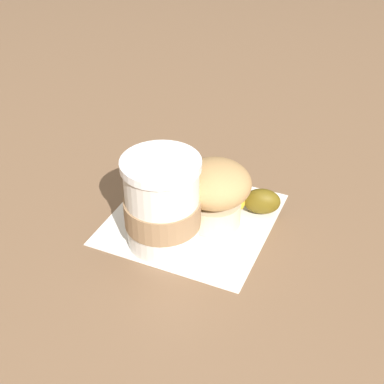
{
  "coord_description": "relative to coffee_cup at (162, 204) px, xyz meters",
  "views": [
    {
      "loc": [
        -0.56,
        -0.12,
        0.45
      ],
      "look_at": [
        0.0,
        0.0,
        0.05
      ],
      "focal_mm": 50.0,
      "sensor_mm": 36.0,
      "label": 1
    }
  ],
  "objects": [
    {
      "name": "paper_napkin",
      "position": [
        0.05,
        -0.03,
        -0.06
      ],
      "size": [
        0.25,
        0.25,
        0.0
      ],
      "primitive_type": "cube",
      "rotation": [
        0.0,
        0.0,
        -0.2
      ],
      "color": "white",
      "rests_on": "ground_plane"
    },
    {
      "name": "ground_plane",
      "position": [
        0.05,
        -0.03,
        -0.06
      ],
      "size": [
        3.0,
        3.0,
        0.0
      ],
      "primitive_type": "plane",
      "color": "brown"
    },
    {
      "name": "muffin",
      "position": [
        0.05,
        -0.06,
        -0.01
      ],
      "size": [
        0.1,
        0.1,
        0.09
      ],
      "color": "beige",
      "rests_on": "paper_napkin"
    },
    {
      "name": "banana",
      "position": [
        0.09,
        -0.07,
        -0.04
      ],
      "size": [
        0.07,
        0.15,
        0.04
      ],
      "color": "gold",
      "rests_on": "paper_napkin"
    },
    {
      "name": "coffee_cup",
      "position": [
        0.0,
        0.0,
        0.0
      ],
      "size": [
        0.1,
        0.1,
        0.12
      ],
      "color": "silver",
      "rests_on": "paper_napkin"
    }
  ]
}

